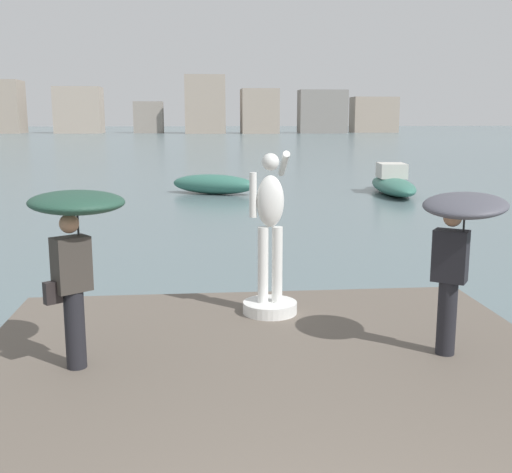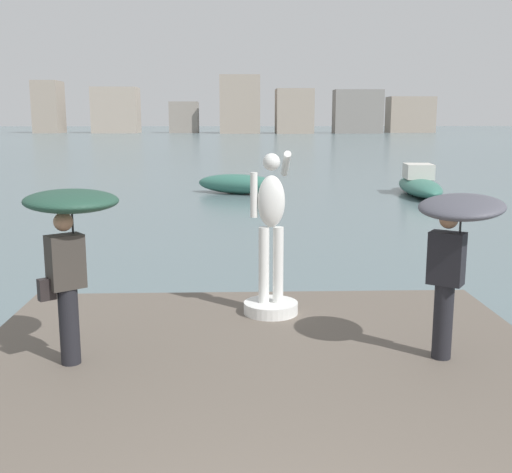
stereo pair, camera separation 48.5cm
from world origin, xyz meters
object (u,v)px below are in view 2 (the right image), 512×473
(statue_white_figure, at_px, (271,254))
(onlooker_right, at_px, (455,235))
(boat_mid, at_px, (419,184))
(boat_leftward, at_px, (238,184))
(onlooker_left, at_px, (70,227))

(statue_white_figure, xyz_separation_m, onlooker_right, (1.95, -1.78, 0.59))
(boat_mid, bearing_deg, statue_white_figure, -112.94)
(boat_mid, height_order, boat_leftward, boat_mid)
(boat_leftward, bearing_deg, boat_mid, -5.09)
(boat_mid, relative_size, boat_leftward, 1.43)
(onlooker_left, xyz_separation_m, boat_mid, (9.48, 18.61, -1.52))
(onlooker_right, height_order, boat_mid, onlooker_right)
(boat_mid, bearing_deg, boat_leftward, 174.91)
(onlooker_left, relative_size, onlooker_right, 1.02)
(onlooker_left, xyz_separation_m, boat_leftward, (2.01, 19.27, -1.54))
(boat_mid, xyz_separation_m, boat_leftward, (-7.47, 0.67, -0.02))
(statue_white_figure, relative_size, boat_leftward, 0.60)
(onlooker_left, relative_size, boat_leftward, 0.51)
(boat_leftward, bearing_deg, statue_white_figure, -88.99)
(statue_white_figure, xyz_separation_m, onlooker_left, (-2.32, -1.70, 0.69))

